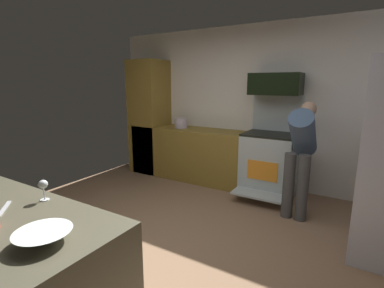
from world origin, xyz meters
name	(u,v)px	position (x,y,z in m)	size (l,w,h in m)	color
ground_plane	(172,245)	(0.00, 0.00, -0.01)	(5.20, 4.80, 0.02)	#87664B
wall_back	(252,107)	(0.00, 2.34, 1.30)	(5.20, 0.12, 2.60)	silver
lower_cabinet_run	(194,154)	(-0.90, 1.98, 0.45)	(2.40, 0.60, 0.90)	olive
cabinet_column	(150,117)	(-1.90, 1.98, 1.05)	(0.60, 0.60, 2.10)	olive
oven_range	(269,162)	(0.45, 1.97, 0.51)	(0.76, 0.95, 1.51)	#AFBBBD
microwave	(276,84)	(0.45, 2.06, 1.67)	(0.74, 0.38, 0.32)	black
person_cook	(301,149)	(0.98, 1.46, 0.87)	(0.31, 0.69, 1.45)	#444444
counter_island	(0,276)	(-0.31, -1.50, 0.45)	(1.78, 0.80, 0.90)	brown
mixing_bowl_small	(44,237)	(0.30, -1.52, 0.93)	(0.28, 0.28, 0.06)	white
wine_glass_near	(43,186)	(-0.20, -1.21, 1.00)	(0.06, 0.06, 0.15)	silver
knife_chef	(4,209)	(-0.29, -1.43, 0.90)	(0.24, 0.02, 0.01)	#B7BABF
stock_pot	(181,123)	(-1.18, 1.98, 0.99)	(0.23, 0.23, 0.17)	#BEB1C5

